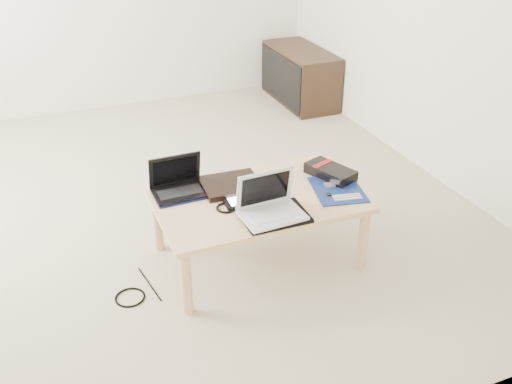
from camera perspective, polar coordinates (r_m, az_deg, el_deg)
name	(u,v)px	position (r m, az deg, el deg)	size (l,w,h in m)	color
ground	(152,209)	(3.80, -10.35, -1.68)	(4.00, 4.00, 0.00)	beige
coffee_table	(258,205)	(3.10, 0.16, -1.26)	(1.10, 0.70, 0.40)	#E1BB87
media_cabinet	(299,76)	(5.49, 4.35, 11.51)	(0.41, 0.90, 0.50)	#332215
book	(231,185)	(3.16, -2.52, 0.73)	(0.33, 0.28, 0.03)	black
netbook	(179,186)	(3.12, -7.76, 0.64)	(0.29, 0.22, 0.21)	black
tablet	(246,197)	(3.06, -0.98, -0.50)	(0.27, 0.21, 0.01)	black
remote	(273,190)	(3.13, 1.73, 0.25)	(0.08, 0.24, 0.02)	#ABABB0
neoprene_sleeve	(274,216)	(2.89, 1.85, -2.38)	(0.33, 0.24, 0.02)	black
white_laptop	(270,206)	(2.86, 1.40, -1.40)	(0.32, 0.23, 0.22)	silver
motherboard	(338,189)	(3.17, 8.21, 0.25)	(0.33, 0.38, 0.02)	#0C1950
gpu_box	(330,172)	(3.29, 7.45, 2.00)	(0.24, 0.32, 0.06)	black
cable_coil	(226,208)	(2.97, -3.01, -1.58)	(0.11, 0.11, 0.01)	black
floor_cable_coil	(130,297)	(3.07, -12.48, -10.25)	(0.16, 0.16, 0.01)	black
floor_cable_trail	(149,284)	(3.15, -10.61, -9.03)	(0.01, 0.01, 0.32)	black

